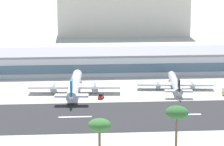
{
  "coord_description": "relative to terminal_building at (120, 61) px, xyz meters",
  "views": [
    {
      "loc": [
        -41.61,
        -184.64,
        56.17
      ],
      "look_at": [
        -25.22,
        35.29,
        8.34
      ],
      "focal_mm": 84.34,
      "sensor_mm": 36.0,
      "label": 1
    }
  ],
  "objects": [
    {
      "name": "airliner_black_tail_gate_1",
      "position": [
        20.53,
        -41.48,
        -2.61
      ],
      "size": [
        33.88,
        39.0,
        8.15
      ],
      "rotation": [
        0.0,
        0.0,
        1.48
      ],
      "color": "silver",
      "rests_on": "ground_plane"
    },
    {
      "name": "airliner_blue_tail_gate_0",
      "position": [
        -23.7,
        -45.07,
        -1.92
      ],
      "size": [
        39.29,
        49.28,
        10.28
      ],
      "rotation": [
        0.0,
        0.0,
        1.51
      ],
      "color": "silver",
      "rests_on": "ground_plane"
    },
    {
      "name": "distant_hotel_block",
      "position": [
        13.72,
        133.22,
        14.48
      ],
      "size": [
        97.61,
        32.95,
        39.36
      ],
      "primitive_type": "cube",
      "color": "beige",
      "rests_on": "ground_plane"
    },
    {
      "name": "ground_plane",
      "position": [
        17.73,
        -78.64,
        -5.2
      ],
      "size": [
        1400.0,
        1400.0,
        0.0
      ],
      "primitive_type": "plane",
      "color": "#B2AFA8"
    },
    {
      "name": "service_baggage_tug_1",
      "position": [
        -12.88,
        -54.47,
        -4.15
      ],
      "size": [
        2.81,
        3.57,
        2.2
      ],
      "rotation": [
        0.0,
        0.0,
        4.33
      ],
      "color": "#B2231E",
      "rests_on": "ground_plane"
    },
    {
      "name": "terminal_building",
      "position": [
        0.0,
        0.0,
        0.0
      ],
      "size": [
        148.85,
        29.56,
        10.39
      ],
      "color": "silver",
      "rests_on": "ground_plane"
    },
    {
      "name": "palm_tree_1",
      "position": [
        -17.33,
        -130.66,
        7.77
      ],
      "size": [
        6.18,
        6.18,
        14.96
      ],
      "color": "brown",
      "rests_on": "ground_plane"
    },
    {
      "name": "palm_tree_0",
      "position": [
        5.08,
        -122.04,
        8.24
      ],
      "size": [
        6.69,
        6.69,
        15.54
      ],
      "color": "brown",
      "rests_on": "ground_plane"
    },
    {
      "name": "runway_strip",
      "position": [
        17.73,
        -79.47,
        -5.16
      ],
      "size": [
        800.0,
        37.56,
        0.08
      ],
      "primitive_type": "cube",
      "color": "#262628",
      "rests_on": "ground_plane"
    },
    {
      "name": "runway_centreline_dash_3",
      "position": [
        -23.66,
        -79.47,
        -5.11
      ],
      "size": [
        12.0,
        1.2,
        0.01
      ],
      "primitive_type": "cube",
      "color": "white",
      "rests_on": "runway_strip"
    },
    {
      "name": "runway_centreline_dash_4",
      "position": [
        16.9,
        -79.47,
        -5.11
      ],
      "size": [
        12.0,
        1.2,
        0.01
      ],
      "primitive_type": "cube",
      "color": "white",
      "rests_on": "runway_strip"
    }
  ]
}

